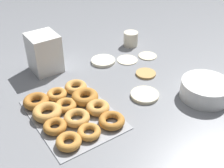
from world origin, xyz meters
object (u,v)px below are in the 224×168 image
at_px(paper_cup, 131,39).
at_px(pancake_4, 127,60).
at_px(pancake_2, 148,55).
at_px(pancake_1, 145,95).
at_px(batter_bowl, 205,90).
at_px(container_stack, 44,53).
at_px(donut_tray, 71,110).
at_px(pancake_3, 146,74).
at_px(pancake_0, 103,61).

bearing_deg(paper_cup, pancake_4, -42.97).
bearing_deg(pancake_2, pancake_1, -42.27).
relative_size(batter_bowl, paper_cup, 2.58).
distance_m(batter_bowl, container_stack, 0.73).
distance_m(pancake_1, donut_tray, 0.31).
relative_size(pancake_2, pancake_4, 0.90).
xyz_separation_m(donut_tray, container_stack, (-0.35, 0.05, 0.07)).
relative_size(donut_tray, container_stack, 2.12).
relative_size(donut_tray, batter_bowl, 1.89).
height_order(pancake_2, pancake_3, same).
distance_m(pancake_2, container_stack, 0.52).
bearing_deg(paper_cup, batter_bowl, -3.88).
relative_size(pancake_1, container_stack, 0.66).
xyz_separation_m(pancake_4, batter_bowl, (0.42, 0.08, 0.03)).
bearing_deg(pancake_3, pancake_0, -154.02).
xyz_separation_m(pancake_0, pancake_4, (0.05, 0.11, -0.00)).
height_order(pancake_3, container_stack, container_stack).
relative_size(pancake_0, container_stack, 0.66).
relative_size(pancake_1, pancake_3, 1.27).
xyz_separation_m(pancake_1, paper_cup, (-0.41, 0.24, 0.03)).
relative_size(pancake_1, paper_cup, 1.51).
bearing_deg(pancake_2, batter_bowl, -4.74).
relative_size(donut_tray, paper_cup, 4.88).
distance_m(pancake_3, batter_bowl, 0.28).
distance_m(pancake_4, donut_tray, 0.47).
relative_size(pancake_4, batter_bowl, 0.52).
xyz_separation_m(pancake_0, pancake_3, (0.21, 0.10, -0.00)).
xyz_separation_m(batter_bowl, paper_cup, (-0.55, 0.04, 0.00)).
xyz_separation_m(pancake_3, donut_tray, (0.05, -0.41, 0.01)).
bearing_deg(pancake_2, donut_tray, -71.05).
bearing_deg(paper_cup, pancake_3, -24.05).
height_order(pancake_2, donut_tray, donut_tray).
bearing_deg(pancake_4, container_stack, -111.39).
height_order(pancake_3, batter_bowl, batter_bowl).
height_order(donut_tray, batter_bowl, batter_bowl).
bearing_deg(batter_bowl, pancake_1, -124.95).
relative_size(pancake_0, pancake_1, 1.01).
distance_m(pancake_3, pancake_4, 0.16).
height_order(batter_bowl, paper_cup, paper_cup).
height_order(pancake_1, donut_tray, donut_tray).
relative_size(pancake_0, paper_cup, 1.53).
distance_m(pancake_2, pancake_3, 0.18).
bearing_deg(paper_cup, donut_tray, -58.24).
bearing_deg(batter_bowl, pancake_3, -161.91).
xyz_separation_m(pancake_1, donut_tray, (-0.07, -0.30, 0.01)).
xyz_separation_m(pancake_3, batter_bowl, (0.27, 0.09, 0.03)).
bearing_deg(pancake_0, donut_tray, -50.08).
distance_m(pancake_1, batter_bowl, 0.25).
bearing_deg(donut_tray, pancake_2, 108.95).
xyz_separation_m(pancake_0, donut_tray, (0.26, -0.31, 0.01)).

